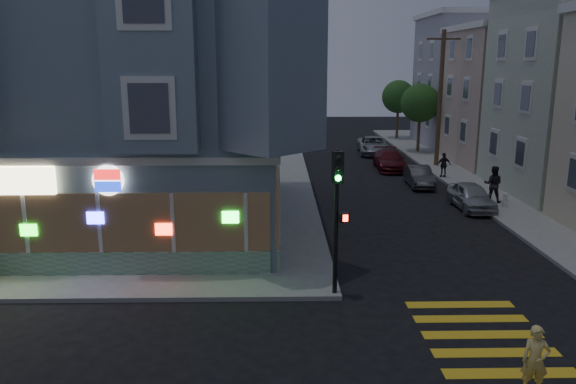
{
  "coord_description": "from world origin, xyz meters",
  "views": [
    {
      "loc": [
        1.04,
        -13.86,
        7.13
      ],
      "look_at": [
        1.43,
        6.26,
        2.43
      ],
      "focal_mm": 35.0,
      "sensor_mm": 36.0,
      "label": 1
    }
  ],
  "objects_px": {
    "street_tree_far": "(398,97)",
    "parked_car_b": "(419,176)",
    "parked_car_c": "(390,160)",
    "fire_hydrant": "(505,199)",
    "street_tree_near": "(420,103)",
    "parked_car_d": "(373,145)",
    "running_child": "(535,361)",
    "pedestrian_b": "(444,165)",
    "parked_car_a": "(471,196)",
    "utility_pole": "(440,97)",
    "pedestrian_a": "(493,184)",
    "traffic_signal": "(337,198)"
  },
  "relations": [
    {
      "from": "street_tree_near",
      "to": "fire_hydrant",
      "type": "relative_size",
      "value": 7.24
    },
    {
      "from": "parked_car_a",
      "to": "parked_car_d",
      "type": "relative_size",
      "value": 0.78
    },
    {
      "from": "street_tree_far",
      "to": "parked_car_c",
      "type": "height_order",
      "value": "street_tree_far"
    },
    {
      "from": "parked_car_c",
      "to": "parked_car_d",
      "type": "bearing_deg",
      "value": 91.75
    },
    {
      "from": "parked_car_b",
      "to": "parked_car_d",
      "type": "distance_m",
      "value": 11.74
    },
    {
      "from": "pedestrian_b",
      "to": "parked_car_a",
      "type": "height_order",
      "value": "pedestrian_b"
    },
    {
      "from": "pedestrian_b",
      "to": "parked_car_a",
      "type": "xyz_separation_m",
      "value": [
        -0.71,
        -7.14,
        -0.26
      ]
    },
    {
      "from": "parked_car_d",
      "to": "parked_car_b",
      "type": "bearing_deg",
      "value": -82.75
    },
    {
      "from": "parked_car_b",
      "to": "fire_hydrant",
      "type": "xyz_separation_m",
      "value": [
        2.91,
        -5.34,
        -0.05
      ]
    },
    {
      "from": "utility_pole",
      "to": "parked_car_c",
      "type": "relative_size",
      "value": 2.01
    },
    {
      "from": "parked_car_b",
      "to": "fire_hydrant",
      "type": "bearing_deg",
      "value": -59.43
    },
    {
      "from": "running_child",
      "to": "pedestrian_b",
      "type": "relative_size",
      "value": 1.05
    },
    {
      "from": "parked_car_c",
      "to": "traffic_signal",
      "type": "height_order",
      "value": "traffic_signal"
    },
    {
      "from": "parked_car_a",
      "to": "parked_car_c",
      "type": "xyz_separation_m",
      "value": [
        -1.99,
        10.4,
        0.0
      ]
    },
    {
      "from": "utility_pole",
      "to": "pedestrian_b",
      "type": "bearing_deg",
      "value": -99.68
    },
    {
      "from": "parked_car_c",
      "to": "parked_car_a",
      "type": "bearing_deg",
      "value": -77.42
    },
    {
      "from": "pedestrian_a",
      "to": "parked_car_a",
      "type": "xyz_separation_m",
      "value": [
        -1.36,
        -0.83,
        -0.43
      ]
    },
    {
      "from": "utility_pole",
      "to": "fire_hydrant",
      "type": "height_order",
      "value": "utility_pole"
    },
    {
      "from": "traffic_signal",
      "to": "pedestrian_b",
      "type": "bearing_deg",
      "value": 48.03
    },
    {
      "from": "pedestrian_a",
      "to": "fire_hydrant",
      "type": "relative_size",
      "value": 2.54
    },
    {
      "from": "street_tree_far",
      "to": "utility_pole",
      "type": "bearing_deg",
      "value": -90.82
    },
    {
      "from": "pedestrian_b",
      "to": "street_tree_near",
      "type": "bearing_deg",
      "value": -100.71
    },
    {
      "from": "running_child",
      "to": "pedestrian_b",
      "type": "xyz_separation_m",
      "value": [
        4.67,
        22.85,
        0.11
      ]
    },
    {
      "from": "parked_car_c",
      "to": "fire_hydrant",
      "type": "height_order",
      "value": "parked_car_c"
    },
    {
      "from": "street_tree_near",
      "to": "pedestrian_a",
      "type": "bearing_deg",
      "value": -90.88
    },
    {
      "from": "running_child",
      "to": "parked_car_c",
      "type": "bearing_deg",
      "value": 97.86
    },
    {
      "from": "street_tree_near",
      "to": "traffic_signal",
      "type": "height_order",
      "value": "street_tree_near"
    },
    {
      "from": "parked_car_b",
      "to": "parked_car_d",
      "type": "relative_size",
      "value": 0.73
    },
    {
      "from": "pedestrian_b",
      "to": "parked_car_c",
      "type": "relative_size",
      "value": 0.34
    },
    {
      "from": "parked_car_a",
      "to": "parked_car_b",
      "type": "bearing_deg",
      "value": 102.46
    },
    {
      "from": "parked_car_c",
      "to": "street_tree_near",
      "type": "bearing_deg",
      "value": 64.01
    },
    {
      "from": "fire_hydrant",
      "to": "traffic_signal",
      "type": "bearing_deg",
      "value": -132.03
    },
    {
      "from": "pedestrian_a",
      "to": "traffic_signal",
      "type": "xyz_separation_m",
      "value": [
        -9.13,
        -11.4,
        2.1
      ]
    },
    {
      "from": "street_tree_near",
      "to": "parked_car_d",
      "type": "bearing_deg",
      "value": -174.79
    },
    {
      "from": "running_child",
      "to": "parked_car_b",
      "type": "xyz_separation_m",
      "value": [
        2.68,
        20.91,
        -0.21
      ]
    },
    {
      "from": "parked_car_b",
      "to": "parked_car_d",
      "type": "bearing_deg",
      "value": 95.44
    },
    {
      "from": "parked_car_a",
      "to": "street_tree_far",
      "type": "bearing_deg",
      "value": 84.92
    },
    {
      "from": "pedestrian_b",
      "to": "utility_pole",
      "type": "bearing_deg",
      "value": -105.3
    },
    {
      "from": "traffic_signal",
      "to": "pedestrian_a",
      "type": "bearing_deg",
      "value": 34.92
    },
    {
      "from": "street_tree_far",
      "to": "parked_car_b",
      "type": "height_order",
      "value": "street_tree_far"
    },
    {
      "from": "parked_car_c",
      "to": "parked_car_d",
      "type": "distance_m",
      "value": 6.52
    },
    {
      "from": "utility_pole",
      "to": "running_child",
      "type": "relative_size",
      "value": 5.67
    },
    {
      "from": "traffic_signal",
      "to": "street_tree_near",
      "type": "bearing_deg",
      "value": 54.98
    },
    {
      "from": "parked_car_b",
      "to": "pedestrian_b",
      "type": "bearing_deg",
      "value": 46.25
    },
    {
      "from": "traffic_signal",
      "to": "fire_hydrant",
      "type": "height_order",
      "value": "traffic_signal"
    },
    {
      "from": "utility_pole",
      "to": "traffic_signal",
      "type": "xyz_separation_m",
      "value": [
        -9.18,
        -21.81,
        -1.62
      ]
    },
    {
      "from": "parked_car_c",
      "to": "parked_car_d",
      "type": "relative_size",
      "value": 0.92
    },
    {
      "from": "utility_pole",
      "to": "pedestrian_a",
      "type": "distance_m",
      "value": 11.06
    },
    {
      "from": "utility_pole",
      "to": "parked_car_c",
      "type": "height_order",
      "value": "utility_pole"
    },
    {
      "from": "running_child",
      "to": "parked_car_c",
      "type": "relative_size",
      "value": 0.35
    }
  ]
}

